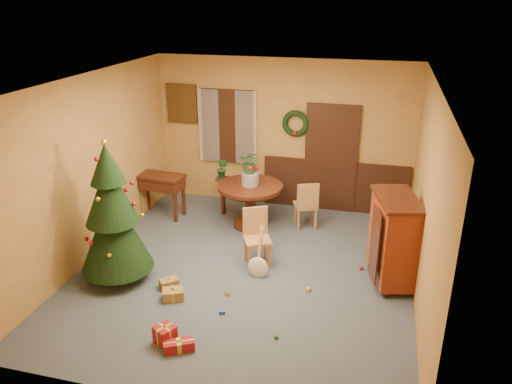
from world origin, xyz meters
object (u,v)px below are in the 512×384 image
(writing_desk, at_px, (160,185))
(sideboard, at_px, (393,237))
(christmas_tree, at_px, (113,216))
(chair_near, at_px, (257,234))
(dining_table, at_px, (250,197))

(writing_desk, xyz_separation_m, sideboard, (4.27, -1.32, 0.10))
(christmas_tree, distance_m, sideboard, 4.06)
(chair_near, xyz_separation_m, sideboard, (2.06, -0.04, 0.23))
(christmas_tree, height_order, sideboard, christmas_tree)
(chair_near, bearing_deg, dining_table, 109.27)
(writing_desk, bearing_deg, christmas_tree, -81.73)
(chair_near, relative_size, sideboard, 0.68)
(christmas_tree, distance_m, writing_desk, 2.32)
(dining_table, relative_size, chair_near, 1.29)
(christmas_tree, bearing_deg, sideboard, 13.40)
(sideboard, bearing_deg, christmas_tree, -166.60)
(dining_table, height_order, christmas_tree, christmas_tree)
(dining_table, xyz_separation_m, christmas_tree, (-1.45, -2.23, 0.47))
(dining_table, xyz_separation_m, writing_desk, (-1.77, 0.02, 0.06))
(chair_near, distance_m, writing_desk, 2.56)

